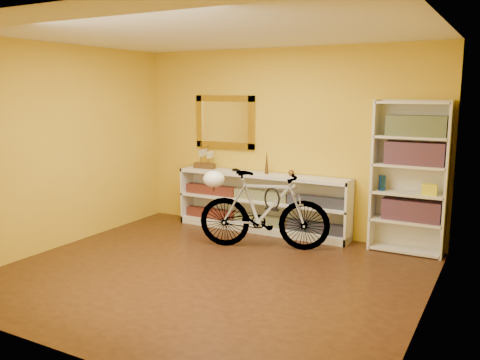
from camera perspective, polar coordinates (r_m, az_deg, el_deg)
The scene contains 24 objects.
floor at distance 5.69m, azimuth -3.45°, elevation -10.60°, with size 4.50×4.00×0.01m, color #321A0E.
ceiling at distance 5.36m, azimuth -3.75°, elevation 16.49°, with size 4.50×4.00×0.01m, color silver.
back_wall at distance 7.14m, azimuth 5.06°, elevation 4.38°, with size 4.50×0.01×2.60m, color gold.
left_wall at distance 6.84m, azimuth -19.81°, elevation 3.58°, with size 0.01×4.00×2.60m, color gold.
right_wall at distance 4.59m, azimuth 20.93°, elevation 0.59°, with size 0.01×4.00×2.60m, color gold.
gilt_mirror at distance 7.51m, azimuth -1.73°, elevation 6.61°, with size 0.98×0.06×0.78m, color olive.
wall_socket at distance 7.00m, azimuth 11.64°, elevation -4.66°, with size 0.09×0.01×0.09m, color silver.
console_unit at distance 7.21m, azimuth 2.46°, elevation -2.57°, with size 2.60×0.35×0.85m, color silver, non-canonical shape.
cd_row_lower at distance 7.26m, azimuth 2.37°, elevation -4.57°, with size 2.50×0.13×0.14m, color black.
cd_row_upper at distance 7.17m, azimuth 2.39°, elevation -1.75°, with size 2.50×0.13×0.14m, color navy.
model_ship at distance 7.58m, azimuth -4.06°, elevation 2.79°, with size 0.33×0.12×0.39m, color #3F2911, non-canonical shape.
toy_car at distance 7.32m, azimuth -0.43°, elevation 1.02°, with size 0.00×0.00×0.00m, color black.
bronze_ornament at distance 7.07m, azimuth 3.05°, elevation 2.06°, with size 0.06×0.06×0.34m, color #52371C.
decorative_orb at distance 6.94m, azimuth 5.86°, elevation 0.81°, with size 0.09×0.09×0.09m, color #52371C.
bookcase at distance 6.52m, azimuth 18.69°, elevation 0.24°, with size 0.90×0.30×1.90m, color silver, non-canonical shape.
book_row_a at distance 6.59m, azimuth 18.92°, elevation -3.27°, with size 0.70×0.22×0.26m, color maroon.
book_row_b at distance 6.47m, azimuth 19.28°, elevation 2.86°, with size 0.70×0.22×0.28m, color maroon.
book_row_c at distance 6.44m, azimuth 19.45°, elevation 5.82°, with size 0.70×0.22×0.25m, color navy.
travel_mug at distance 6.58m, azimuth 15.84°, elevation -0.31°, with size 0.09×0.09×0.19m, color navy.
red_tin at distance 6.51m, azimuth 17.30°, elevation 5.76°, with size 0.15×0.15×0.20m, color maroon.
yellow_bag at distance 6.46m, azimuth 20.75°, elevation -1.03°, with size 0.17×0.12×0.13m, color yellow.
bicycle at distance 6.42m, azimuth 2.75°, elevation -3.44°, with size 1.71×0.44×1.01m, color silver.
helmet at distance 6.46m, azimuth -2.99°, elevation 0.11°, with size 0.28×0.27×0.21m, color white.
u_lock at distance 6.38m, azimuth 3.66°, elevation -2.15°, with size 0.22×0.22×0.02m, color black.
Camera 1 is at (2.85, -4.50, 2.00)m, focal length 37.53 mm.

